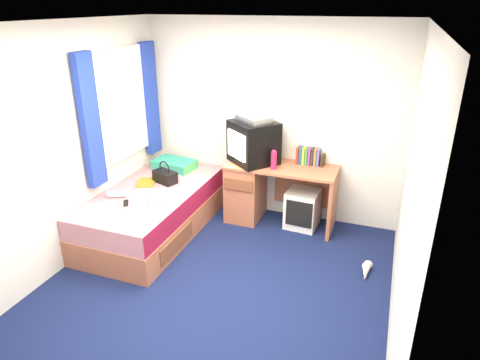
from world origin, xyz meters
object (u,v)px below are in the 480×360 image
(desk, at_px, (260,189))
(storage_cube, at_px, (302,209))
(pillow, at_px, (174,164))
(picture_frame, at_px, (323,160))
(vcr, at_px, (254,119))
(handbag, at_px, (165,176))
(aerosol_can, at_px, (271,156))
(magazine, at_px, (146,182))
(towel, at_px, (165,198))
(water_bottle, at_px, (117,194))
(remote_control, at_px, (126,204))
(bed, at_px, (155,211))
(crt_tv, at_px, (253,142))
(colour_swatch_fan, at_px, (125,206))
(pink_water_bottle, at_px, (274,161))
(white_heels, at_px, (366,271))

(desk, distance_m, storage_cube, 0.58)
(pillow, bearing_deg, picture_frame, 6.35)
(vcr, xyz_separation_m, handbag, (-0.94, -0.50, -0.67))
(aerosol_can, distance_m, handbag, 1.29)
(handbag, height_order, magazine, handbag)
(towel, distance_m, water_bottle, 0.56)
(towel, bearing_deg, desk, 52.42)
(pillow, xyz_separation_m, storage_cube, (1.70, 0.04, -0.37))
(remote_control, bearing_deg, bed, 49.00)
(crt_tv, relative_size, water_bottle, 3.42)
(crt_tv, height_order, colour_swatch_fan, crt_tv)
(storage_cube, relative_size, towel, 1.62)
(water_bottle, xyz_separation_m, remote_control, (0.19, -0.12, -0.03))
(remote_control, bearing_deg, crt_tv, 15.99)
(colour_swatch_fan, bearing_deg, pillow, 92.07)
(desk, height_order, aerosol_can, aerosol_can)
(crt_tv, xyz_separation_m, water_bottle, (-1.23, -1.05, -0.43))
(aerosol_can, bearing_deg, picture_frame, 13.32)
(storage_cube, relative_size, picture_frame, 3.31)
(pink_water_bottle, xyz_separation_m, aerosol_can, (-0.08, 0.16, -0.00))
(pink_water_bottle, distance_m, white_heels, 1.56)
(crt_tv, relative_size, pink_water_bottle, 3.29)
(magazine, bearing_deg, aerosol_can, 24.23)
(desk, bearing_deg, colour_swatch_fan, -132.15)
(picture_frame, bearing_deg, storage_cube, -129.45)
(pink_water_bottle, height_order, remote_control, pink_water_bottle)
(pillow, height_order, towel, pillow)
(desk, relative_size, water_bottle, 6.50)
(aerosol_can, relative_size, colour_swatch_fan, 0.90)
(water_bottle, height_order, white_heels, water_bottle)
(magazine, bearing_deg, bed, -39.79)
(white_heels, bearing_deg, magazine, 175.95)
(bed, xyz_separation_m, white_heels, (2.44, -0.04, -0.23))
(aerosol_can, height_order, remote_control, aerosol_can)
(pink_water_bottle, distance_m, colour_swatch_fan, 1.73)
(vcr, bearing_deg, pink_water_bottle, 8.66)
(vcr, distance_m, colour_swatch_fan, 1.76)
(desk, height_order, colour_swatch_fan, desk)
(bed, relative_size, towel, 6.99)
(storage_cube, xyz_separation_m, vcr, (-0.64, 0.01, 1.06))
(desk, relative_size, vcr, 3.37)
(desk, distance_m, picture_frame, 0.85)
(bed, distance_m, pillow, 0.77)
(pillow, xyz_separation_m, magazine, (-0.09, -0.55, -0.05))
(towel, bearing_deg, remote_control, -152.72)
(bed, height_order, pillow, pillow)
(bed, bearing_deg, handbag, 82.48)
(crt_tv, distance_m, picture_frame, 0.85)
(vcr, xyz_separation_m, water_bottle, (-1.23, -1.06, -0.71))
(pillow, bearing_deg, desk, 2.33)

